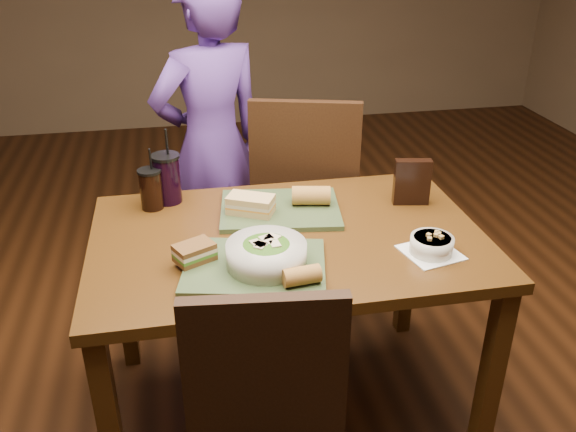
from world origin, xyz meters
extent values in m
plane|color=#381C0B|center=(0.00, 0.00, 0.00)|extent=(6.00, 6.00, 0.00)
cube|color=#472A0E|center=(-0.60, -0.38, 0.35)|extent=(0.06, 0.06, 0.71)
cube|color=#472A0E|center=(0.60, -0.38, 0.35)|extent=(0.06, 0.06, 0.71)
cube|color=#472A0E|center=(-0.60, 0.38, 0.35)|extent=(0.06, 0.06, 0.71)
cube|color=#472A0E|center=(0.60, 0.38, 0.35)|extent=(0.06, 0.06, 0.71)
cube|color=#472A0E|center=(0.00, 0.00, 0.73)|extent=(1.30, 0.85, 0.04)
cube|color=black|center=(-0.17, -0.61, 0.69)|extent=(0.41, 0.08, 0.48)
cube|color=black|center=(0.17, 0.73, 0.49)|extent=(0.56, 0.56, 0.04)
cube|color=black|center=(0.17, 0.53, 0.78)|extent=(0.45, 0.16, 0.54)
cube|color=black|center=(-0.02, 0.54, 0.23)|extent=(0.04, 0.04, 0.46)
cube|color=black|center=(0.36, 0.54, 0.23)|extent=(0.04, 0.04, 0.46)
cube|color=black|center=(-0.02, 0.93, 0.23)|extent=(0.04, 0.04, 0.46)
cube|color=black|center=(0.36, 0.93, 0.23)|extent=(0.04, 0.04, 0.46)
imported|color=#4E2E7F|center=(-0.19, 0.88, 0.76)|extent=(0.65, 0.54, 1.51)
cube|color=#374A2A|center=(-0.14, -0.19, 0.76)|extent=(0.48, 0.40, 0.02)
cube|color=#374A2A|center=(0.00, 0.17, 0.76)|extent=(0.46, 0.37, 0.02)
cylinder|color=silver|center=(-0.10, -0.20, 0.80)|extent=(0.24, 0.24, 0.07)
ellipsoid|color=#427219|center=(-0.10, -0.20, 0.82)|extent=(0.20, 0.20, 0.06)
cube|color=beige|center=(-0.12, -0.22, 0.84)|extent=(0.05, 0.05, 0.01)
cube|color=beige|center=(-0.08, -0.17, 0.84)|extent=(0.05, 0.05, 0.01)
cube|color=beige|center=(-0.10, -0.18, 0.84)|extent=(0.05, 0.04, 0.01)
cube|color=beige|center=(-0.12, -0.21, 0.84)|extent=(0.04, 0.05, 0.01)
cube|color=beige|center=(-0.08, -0.22, 0.84)|extent=(0.03, 0.04, 0.01)
cube|color=beige|center=(-0.10, -0.20, 0.84)|extent=(0.04, 0.05, 0.01)
cube|color=beige|center=(-0.13, -0.20, 0.84)|extent=(0.04, 0.05, 0.01)
cube|color=white|center=(0.42, -0.20, 0.75)|extent=(0.20, 0.20, 0.00)
cylinder|color=silver|center=(0.42, -0.20, 0.78)|extent=(0.14, 0.14, 0.05)
cylinder|color=black|center=(0.42, -0.20, 0.80)|extent=(0.12, 0.12, 0.01)
cube|color=#B28947|center=(0.44, -0.19, 0.81)|extent=(0.02, 0.02, 0.01)
cube|color=#B28947|center=(0.43, -0.20, 0.81)|extent=(0.02, 0.02, 0.01)
cube|color=#B28947|center=(0.44, -0.22, 0.81)|extent=(0.02, 0.02, 0.01)
cube|color=#B28947|center=(0.44, -0.18, 0.81)|extent=(0.02, 0.02, 0.01)
cube|color=#B28947|center=(0.40, -0.22, 0.81)|extent=(0.02, 0.02, 0.01)
cube|color=#B28947|center=(0.41, -0.20, 0.81)|extent=(0.02, 0.02, 0.01)
cube|color=#593819|center=(-0.31, -0.14, 0.78)|extent=(0.14, 0.12, 0.02)
cube|color=#3F721E|center=(-0.31, -0.14, 0.79)|extent=(0.14, 0.12, 0.01)
cube|color=beige|center=(-0.31, -0.14, 0.80)|extent=(0.14, 0.12, 0.01)
cube|color=#593819|center=(-0.31, -0.14, 0.81)|extent=(0.14, 0.12, 0.02)
cube|color=tan|center=(-0.10, 0.15, 0.78)|extent=(0.18, 0.15, 0.02)
cube|color=orange|center=(-0.10, 0.15, 0.79)|extent=(0.18, 0.15, 0.01)
cube|color=beige|center=(-0.10, 0.15, 0.80)|extent=(0.18, 0.15, 0.01)
cube|color=tan|center=(-0.10, 0.15, 0.82)|extent=(0.18, 0.15, 0.02)
cylinder|color=#AD7533|center=(-0.02, -0.32, 0.79)|extent=(0.11, 0.07, 0.05)
cylinder|color=#AD7533|center=(0.12, 0.18, 0.80)|extent=(0.15, 0.09, 0.07)
cylinder|color=black|center=(-0.44, 0.29, 0.82)|extent=(0.08, 0.08, 0.14)
cylinder|color=black|center=(-0.44, 0.29, 0.89)|extent=(0.08, 0.08, 0.01)
cylinder|color=black|center=(-0.43, 0.29, 0.94)|extent=(0.01, 0.02, 0.09)
cylinder|color=black|center=(-0.38, 0.34, 0.84)|extent=(0.10, 0.10, 0.17)
cylinder|color=black|center=(-0.38, 0.34, 0.93)|extent=(0.10, 0.10, 0.01)
cylinder|color=black|center=(-0.37, 0.34, 0.98)|extent=(0.01, 0.03, 0.11)
cube|color=black|center=(0.49, 0.15, 0.84)|extent=(0.14, 0.06, 0.17)
camera|label=1|loc=(-0.34, -1.75, 1.73)|focal=38.00mm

